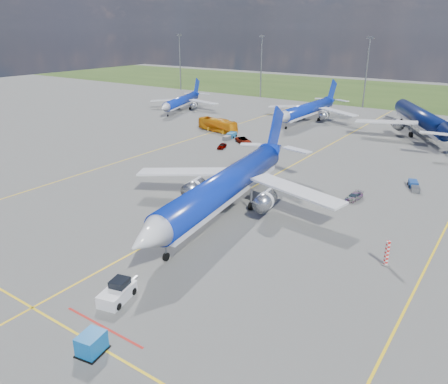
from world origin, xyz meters
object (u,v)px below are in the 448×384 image
Objects in this scene: baggage_tug_w at (414,186)px; baggage_tug_c at (230,136)px; service_car_c at (354,197)px; bg_jet_nw at (182,110)px; bg_jet_nnw at (307,121)px; pushback_tug at (118,292)px; service_car_a at (222,146)px; warning_post at (387,253)px; service_car_b at (244,140)px; main_airliner at (225,213)px; apron_bus at (218,125)px; bg_jet_n at (418,134)px; uld_container at (91,343)px.

baggage_tug_w is 46.77m from baggage_tug_c.
bg_jet_nw is at bearing 156.77° from service_car_c.
bg_jet_nnw reaches higher than pushback_tug.
bg_jet_nnw is 11.31× the size of service_car_a.
service_car_b is at bearing 138.77° from warning_post.
baggage_tug_c is (-48.55, 40.14, -0.91)m from warning_post.
apron_bus is (-31.79, 42.72, 1.66)m from main_airliner.
service_car_b is at bearing 146.00° from baggage_tug_w.
baggage_tug_c is (-38.75, 22.53, 0.02)m from service_car_c.
service_car_c is at bearing -49.06° from bg_jet_nw.
bg_jet_n is at bearing 71.92° from main_airliner.
bg_jet_nnw is at bearing -27.18° from bg_jet_n.
main_airliner is at bearing 93.72° from uld_container.
bg_jet_n is 43.02m from baggage_tug_w.
pushback_tug reaches higher than uld_container.
main_airliner reaches higher than service_car_a.
bg_jet_nnw is 0.82× the size of main_airliner.
baggage_tug_c is (-5.39, 2.31, -0.13)m from service_car_b.
bg_jet_nnw reaches higher than baggage_tug_c.
apron_bus is at bearing 93.92° from service_car_b.
service_car_a is 41.64m from baggage_tug_w.
bg_jet_nw reaches higher than pushback_tug.
baggage_tug_c is (-7.02, -29.54, 0.59)m from bg_jet_nnw.
service_car_b is 1.33× the size of service_car_c.
apron_bus reaches higher than baggage_tug_c.
bg_jet_nw is 71.67m from bg_jet_n.
apron_bus reaches higher than pushback_tug.
uld_container is 71.82m from service_car_b.
uld_container is at bearing 58.04° from bg_jet_n.
baggage_tug_c is at bearing -50.75° from bg_jet_nw.
service_car_b is (39.47, -24.79, 0.72)m from bg_jet_nw.
baggage_tug_c is at bearing 158.30° from service_car_c.
bg_jet_nw reaches higher than service_car_b.
pushback_tug is at bearing -76.53° from baggage_tug_c.
service_car_b is at bearing 157.26° from service_car_c.
bg_jet_nnw is 9.88× the size of service_car_c.
service_car_b is 40.99m from baggage_tug_w.
baggage_tug_c is at bearing -102.07° from bg_jet_nnw.
bg_jet_n is 8.07× the size of baggage_tug_c.
apron_bus is 2.48× the size of baggage_tug_w.
bg_jet_nnw is at bearing 89.01° from pushback_tug.
baggage_tug_w is at bearing 71.76° from bg_jet_n.
pushback_tug is at bearing -75.63° from bg_jet_nnw.
baggage_tug_w is at bearing 67.37° from uld_container.
pushback_tug is at bearing -132.32° from warning_post.
main_airliner is (17.93, -67.87, 0.00)m from bg_jet_nnw.
uld_container is 0.57× the size of service_car_c.
bg_jet_n reaches higher than service_car_a.
service_car_c is at bearing 61.30° from pushback_tug.
bg_jet_nw is 9.66× the size of service_car_a.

